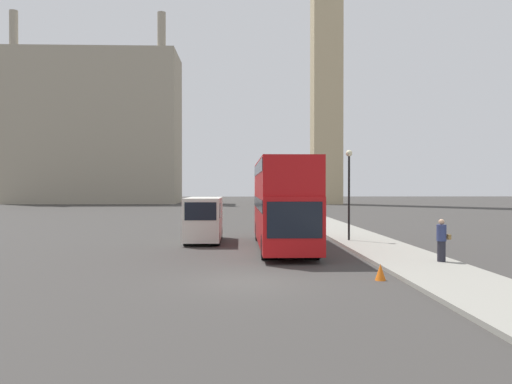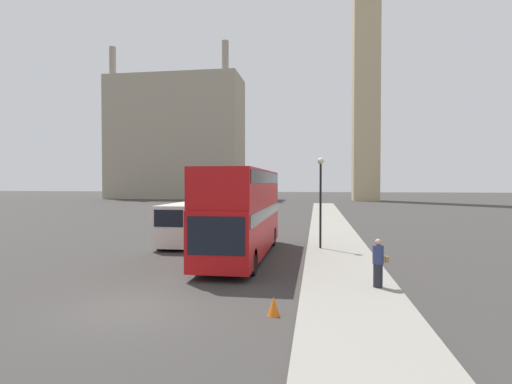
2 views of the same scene
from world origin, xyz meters
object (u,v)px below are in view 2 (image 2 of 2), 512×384
object	(u,v)px
street_lamp	(321,188)
red_double_decker_bus	(243,209)
clock_tower	(367,15)
white_van	(184,223)
pedestrian	(378,263)

from	to	relation	value
street_lamp	red_double_decker_bus	bearing A→B (deg)	-147.70
clock_tower	white_van	world-z (taller)	clock_tower
red_double_decker_bus	clock_tower	bearing A→B (deg)	78.24
red_double_decker_bus	white_van	xyz separation A→B (m)	(-4.18, 3.10, -1.12)
clock_tower	street_lamp	xyz separation A→B (m)	(-9.89, -63.87, -35.15)
clock_tower	pedestrian	distance (m)	81.59
red_double_decker_bus	white_van	size ratio (longest dim) A/B	2.10
red_double_decker_bus	pedestrian	distance (m)	8.21
clock_tower	street_lamp	distance (m)	73.57
red_double_decker_bus	white_van	world-z (taller)	red_double_decker_bus
red_double_decker_bus	pedestrian	bearing A→B (deg)	-43.85
street_lamp	white_van	bearing A→B (deg)	175.61
red_double_decker_bus	street_lamp	xyz separation A→B (m)	(3.91, 2.47, 1.04)
clock_tower	street_lamp	size ratio (longest dim) A/B	15.03
red_double_decker_bus	street_lamp	size ratio (longest dim) A/B	2.19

